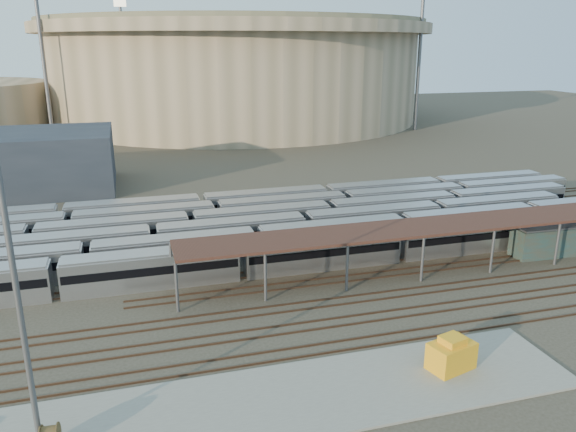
# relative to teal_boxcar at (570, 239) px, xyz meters

# --- Properties ---
(ground) EXTENTS (420.00, 420.00, 0.00)m
(ground) POSITION_rel_teal_boxcar_xyz_m (-39.17, -4.00, -1.74)
(ground) COLOR #383026
(ground) RESTS_ON ground
(apron) EXTENTS (50.00, 9.00, 0.20)m
(apron) POSITION_rel_teal_boxcar_xyz_m (-44.17, -19.00, -1.64)
(apron) COLOR gray
(apron) RESTS_ON ground
(subway_trains) EXTENTS (123.56, 23.90, 3.60)m
(subway_trains) POSITION_rel_teal_boxcar_xyz_m (-41.56, 14.50, 0.06)
(subway_trains) COLOR silver
(subway_trains) RESTS_ON ground
(inspection_shed) EXTENTS (60.30, 6.00, 5.30)m
(inspection_shed) POSITION_rel_teal_boxcar_xyz_m (-17.17, 0.00, 3.24)
(inspection_shed) COLOR #59585D
(inspection_shed) RESTS_ON ground
(empty_tracks) EXTENTS (170.00, 9.62, 0.18)m
(empty_tracks) POSITION_rel_teal_boxcar_xyz_m (-39.17, -9.00, -1.65)
(empty_tracks) COLOR #4C3323
(empty_tracks) RESTS_ON ground
(stadium) EXTENTS (124.00, 124.00, 32.50)m
(stadium) POSITION_rel_teal_boxcar_xyz_m (-14.17, 136.00, 14.73)
(stadium) COLOR tan
(stadium) RESTS_ON ground
(floodlight_0) EXTENTS (4.00, 1.00, 38.40)m
(floodlight_0) POSITION_rel_teal_boxcar_xyz_m (-69.17, 106.00, 18.90)
(floodlight_0) COLOR #59585D
(floodlight_0) RESTS_ON ground
(floodlight_2) EXTENTS (4.00, 1.00, 38.40)m
(floodlight_2) POSITION_rel_teal_boxcar_xyz_m (30.83, 96.00, 18.90)
(floodlight_2) COLOR #59585D
(floodlight_2) RESTS_ON ground
(floodlight_3) EXTENTS (4.00, 1.00, 38.40)m
(floodlight_3) POSITION_rel_teal_boxcar_xyz_m (-49.17, 156.00, 18.90)
(floodlight_3) COLOR #59585D
(floodlight_3) RESTS_ON ground
(teal_boxcar) EXTENTS (15.04, 3.39, 3.49)m
(teal_boxcar) POSITION_rel_teal_boxcar_xyz_m (0.00, 0.00, 0.00)
(teal_boxcar) COLOR #1B4245
(teal_boxcar) RESTS_ON ground
(yard_light_pole) EXTENTS (0.81, 0.36, 21.36)m
(yard_light_pole) POSITION_rel_teal_boxcar_xyz_m (-57.24, -19.69, 9.22)
(yard_light_pole) COLOR #59585D
(yard_light_pole) RESTS_ON apron
(yellow_equipment) EXTENTS (3.94, 3.02, 2.18)m
(yellow_equipment) POSITION_rel_teal_boxcar_xyz_m (-27.75, -18.71, -0.45)
(yellow_equipment) COLOR orange
(yellow_equipment) RESTS_ON apron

